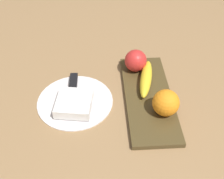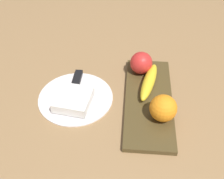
{
  "view_description": "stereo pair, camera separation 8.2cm",
  "coord_description": "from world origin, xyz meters",
  "px_view_note": "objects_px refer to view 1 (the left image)",
  "views": [
    {
      "loc": [
        0.57,
        -0.15,
        0.61
      ],
      "look_at": [
        -0.02,
        -0.11,
        0.05
      ],
      "focal_mm": 44.86,
      "sensor_mm": 36.0,
      "label": 1
    },
    {
      "loc": [
        0.57,
        -0.06,
        0.61
      ],
      "look_at": [
        -0.02,
        -0.11,
        0.05
      ],
      "focal_mm": 44.86,
      "sensor_mm": 36.0,
      "label": 2
    }
  ],
  "objects_px": {
    "apple": "(136,61)",
    "knife": "(73,87)",
    "orange_near_apple": "(166,103)",
    "folded_napkin": "(74,103)",
    "banana": "(148,78)",
    "dinner_plate": "(75,101)",
    "fruit_tray": "(149,97)"
  },
  "relations": [
    {
      "from": "apple",
      "to": "orange_near_apple",
      "type": "bearing_deg",
      "value": 17.12
    },
    {
      "from": "dinner_plate",
      "to": "folded_napkin",
      "type": "height_order",
      "value": "folded_napkin"
    },
    {
      "from": "fruit_tray",
      "to": "apple",
      "type": "xyz_separation_m",
      "value": [
        -0.12,
        -0.03,
        0.04
      ]
    },
    {
      "from": "knife",
      "to": "dinner_plate",
      "type": "bearing_deg",
      "value": 9.64
    },
    {
      "from": "apple",
      "to": "fruit_tray",
      "type": "bearing_deg",
      "value": 12.23
    },
    {
      "from": "fruit_tray",
      "to": "knife",
      "type": "relative_size",
      "value": 2.03
    },
    {
      "from": "fruit_tray",
      "to": "dinner_plate",
      "type": "xyz_separation_m",
      "value": [
        0.0,
        -0.22,
        -0.0
      ]
    },
    {
      "from": "orange_near_apple",
      "to": "dinner_plate",
      "type": "bearing_deg",
      "value": -105.26
    },
    {
      "from": "orange_near_apple",
      "to": "folded_napkin",
      "type": "xyz_separation_m",
      "value": [
        -0.04,
        -0.26,
        -0.03
      ]
    },
    {
      "from": "banana",
      "to": "orange_near_apple",
      "type": "xyz_separation_m",
      "value": [
        0.13,
        0.03,
        0.02
      ]
    },
    {
      "from": "apple",
      "to": "knife",
      "type": "relative_size",
      "value": 0.4
    },
    {
      "from": "fruit_tray",
      "to": "banana",
      "type": "xyz_separation_m",
      "value": [
        -0.06,
        0.0,
        0.03
      ]
    },
    {
      "from": "dinner_plate",
      "to": "knife",
      "type": "xyz_separation_m",
      "value": [
        -0.05,
        -0.01,
        0.01
      ]
    },
    {
      "from": "apple",
      "to": "folded_napkin",
      "type": "bearing_deg",
      "value": -52.1
    },
    {
      "from": "banana",
      "to": "folded_napkin",
      "type": "height_order",
      "value": "banana"
    },
    {
      "from": "dinner_plate",
      "to": "knife",
      "type": "distance_m",
      "value": 0.05
    },
    {
      "from": "folded_napkin",
      "to": "orange_near_apple",
      "type": "bearing_deg",
      "value": 80.8
    },
    {
      "from": "apple",
      "to": "orange_near_apple",
      "type": "relative_size",
      "value": 0.96
    },
    {
      "from": "banana",
      "to": "folded_napkin",
      "type": "xyz_separation_m",
      "value": [
        0.09,
        -0.23,
        -0.01
      ]
    },
    {
      "from": "knife",
      "to": "orange_near_apple",
      "type": "bearing_deg",
      "value": 66.68
    },
    {
      "from": "apple",
      "to": "folded_napkin",
      "type": "height_order",
      "value": "apple"
    },
    {
      "from": "apple",
      "to": "knife",
      "type": "xyz_separation_m",
      "value": [
        0.07,
        -0.2,
        -0.04
      ]
    },
    {
      "from": "apple",
      "to": "dinner_plate",
      "type": "xyz_separation_m",
      "value": [
        0.12,
        -0.2,
        -0.05
      ]
    },
    {
      "from": "fruit_tray",
      "to": "banana",
      "type": "relative_size",
      "value": 2.13
    },
    {
      "from": "orange_near_apple",
      "to": "knife",
      "type": "xyz_separation_m",
      "value": [
        -0.12,
        -0.26,
        -0.04
      ]
    },
    {
      "from": "banana",
      "to": "knife",
      "type": "height_order",
      "value": "banana"
    },
    {
      "from": "knife",
      "to": "fruit_tray",
      "type": "bearing_deg",
      "value": 78.83
    },
    {
      "from": "fruit_tray",
      "to": "knife",
      "type": "bearing_deg",
      "value": -102.55
    },
    {
      "from": "orange_near_apple",
      "to": "banana",
      "type": "bearing_deg",
      "value": -166.82
    },
    {
      "from": "orange_near_apple",
      "to": "knife",
      "type": "bearing_deg",
      "value": -114.71
    },
    {
      "from": "apple",
      "to": "dinner_plate",
      "type": "distance_m",
      "value": 0.24
    },
    {
      "from": "apple",
      "to": "knife",
      "type": "distance_m",
      "value": 0.22
    }
  ]
}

